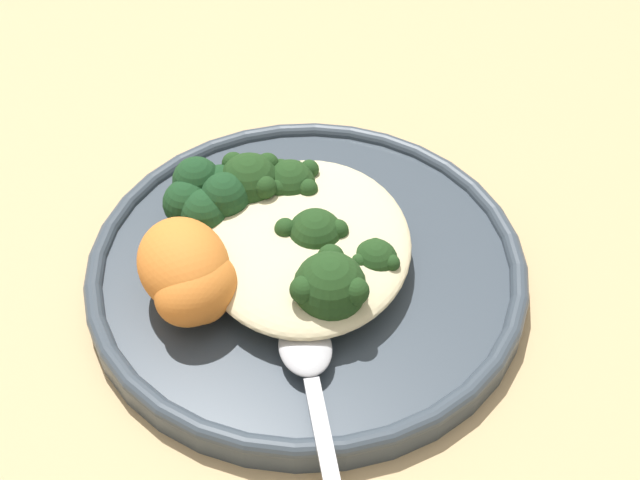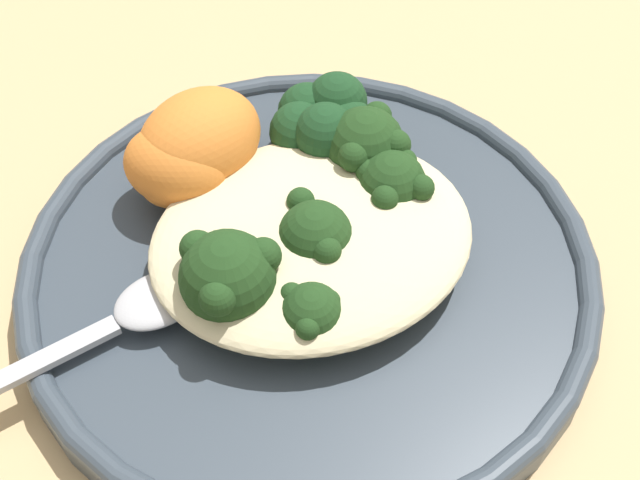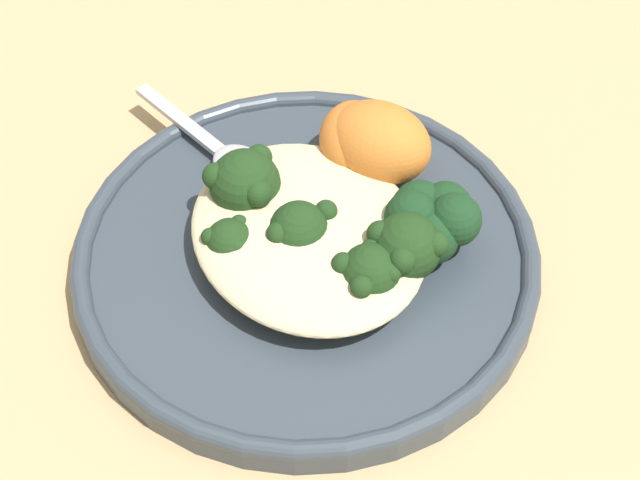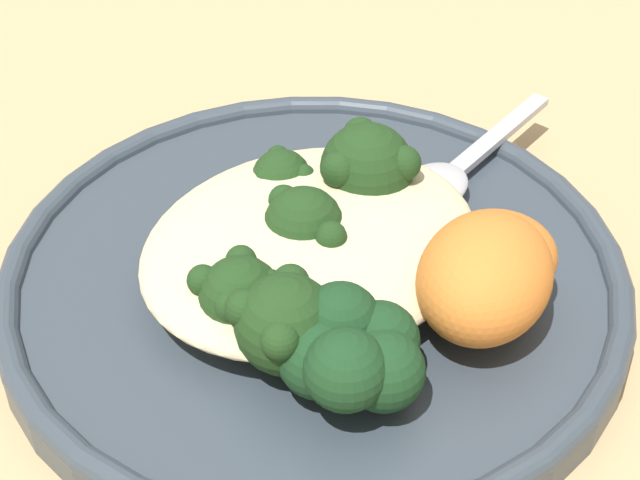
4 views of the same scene
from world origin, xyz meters
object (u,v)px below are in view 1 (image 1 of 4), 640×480
(broccoli_stalk_1, at_px, (338,264))
(sweet_potato_chunk_1, at_px, (183,264))
(plate, at_px, (307,269))
(broccoli_stalk_2, at_px, (302,243))
(sweet_potato_chunk_2, at_px, (198,290))
(spoon, at_px, (309,365))
(quinoa_mound, at_px, (306,242))
(sweet_potato_chunk_0, at_px, (196,289))
(broccoli_stalk_0, at_px, (319,285))
(broccoli_stalk_3, at_px, (287,199))
(broccoli_stalk_4, at_px, (249,191))
(kale_tuft, at_px, (207,197))

(broccoli_stalk_1, distance_m, sweet_potato_chunk_1, 0.09)
(plate, distance_m, broccoli_stalk_2, 0.03)
(sweet_potato_chunk_2, xyz_separation_m, spoon, (0.04, 0.07, -0.01))
(quinoa_mound, relative_size, sweet_potato_chunk_0, 2.91)
(broccoli_stalk_0, bearing_deg, broccoli_stalk_3, 133.72)
(broccoli_stalk_0, bearing_deg, sweet_potato_chunk_0, -149.40)
(quinoa_mound, distance_m, broccoli_stalk_2, 0.01)
(broccoli_stalk_3, bearing_deg, broccoli_stalk_4, 106.98)
(plate, distance_m, broccoli_stalk_4, 0.06)
(broccoli_stalk_0, distance_m, broccoli_stalk_1, 0.03)
(broccoli_stalk_3, relative_size, sweet_potato_chunk_2, 2.20)
(sweet_potato_chunk_1, distance_m, sweet_potato_chunk_2, 0.02)
(sweet_potato_chunk_2, bearing_deg, sweet_potato_chunk_1, -142.19)
(broccoli_stalk_3, bearing_deg, sweet_potato_chunk_2, 171.15)
(broccoli_stalk_2, xyz_separation_m, sweet_potato_chunk_0, (0.04, -0.06, 0.00))
(sweet_potato_chunk_0, xyz_separation_m, sweet_potato_chunk_2, (-0.00, 0.00, -0.01))
(broccoli_stalk_3, relative_size, kale_tuft, 1.87)
(broccoli_stalk_1, height_order, spoon, broccoli_stalk_1)
(broccoli_stalk_1, bearing_deg, broccoli_stalk_0, -115.26)
(quinoa_mound, xyz_separation_m, broccoli_stalk_1, (0.02, 0.02, -0.00))
(kale_tuft, bearing_deg, spoon, 30.61)
(plate, height_order, broccoli_stalk_3, broccoli_stalk_3)
(sweet_potato_chunk_1, distance_m, kale_tuft, 0.07)
(broccoli_stalk_4, bearing_deg, quinoa_mound, -136.55)
(broccoli_stalk_1, relative_size, broccoli_stalk_2, 1.28)
(plate, distance_m, sweet_potato_chunk_2, 0.08)
(broccoli_stalk_3, distance_m, spoon, 0.13)
(broccoli_stalk_4, height_order, sweet_potato_chunk_0, broccoli_stalk_4)
(quinoa_mound, bearing_deg, broccoli_stalk_1, 49.18)
(broccoli_stalk_2, bearing_deg, broccoli_stalk_1, -54.85)
(broccoli_stalk_4, bearing_deg, broccoli_stalk_1, -135.41)
(spoon, bearing_deg, broccoli_stalk_4, -172.51)
(plate, xyz_separation_m, kale_tuft, (-0.03, -0.07, 0.03))
(plate, xyz_separation_m, broccoli_stalk_4, (-0.04, -0.04, 0.03))
(quinoa_mound, height_order, broccoli_stalk_3, broccoli_stalk_3)
(broccoli_stalk_3, xyz_separation_m, sweet_potato_chunk_0, (0.08, -0.05, 0.00))
(plate, height_order, kale_tuft, kale_tuft)
(sweet_potato_chunk_1, relative_size, sweet_potato_chunk_2, 1.39)
(sweet_potato_chunk_2, height_order, kale_tuft, kale_tuft)
(broccoli_stalk_0, height_order, sweet_potato_chunk_2, broccoli_stalk_0)
(broccoli_stalk_4, bearing_deg, plate, -137.73)
(quinoa_mound, distance_m, broccoli_stalk_0, 0.04)
(broccoli_stalk_1, bearing_deg, broccoli_stalk_3, 121.32)
(broccoli_stalk_1, relative_size, sweet_potato_chunk_1, 1.51)
(plate, relative_size, broccoli_stalk_2, 3.55)
(quinoa_mound, xyz_separation_m, sweet_potato_chunk_1, (0.03, -0.07, 0.01))
(broccoli_stalk_0, height_order, broccoli_stalk_3, broccoli_stalk_0)
(plate, distance_m, quinoa_mound, 0.02)
(broccoli_stalk_4, bearing_deg, kale_tuft, 99.35)
(quinoa_mound, relative_size, broccoli_stalk_4, 1.53)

